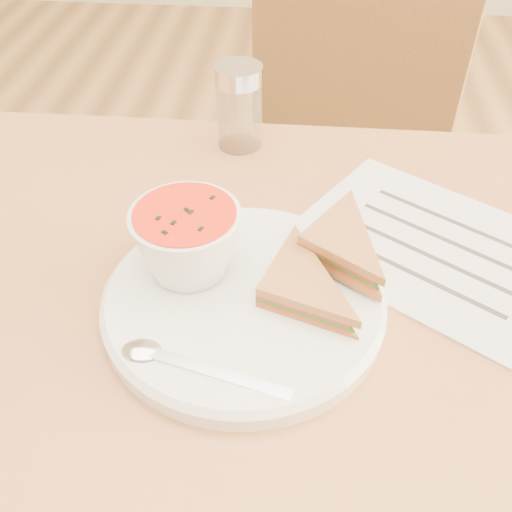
# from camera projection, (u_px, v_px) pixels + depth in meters

# --- Properties ---
(dining_table) EXTENTS (1.00, 0.70, 0.75)m
(dining_table) POSITION_uv_depth(u_px,v_px,m) (298.00, 486.00, 0.81)
(dining_table) COLOR brown
(dining_table) RESTS_ON floor
(chair_far) EXTENTS (0.57, 0.57, 0.98)m
(chair_far) POSITION_uv_depth(u_px,v_px,m) (309.00, 192.00, 1.13)
(chair_far) COLOR brown
(chair_far) RESTS_ON floor
(plate) EXTENTS (0.32, 0.32, 0.02)m
(plate) POSITION_uv_depth(u_px,v_px,m) (244.00, 301.00, 0.55)
(plate) COLOR white
(plate) RESTS_ON dining_table
(soup_bowl) EXTENTS (0.11, 0.11, 0.07)m
(soup_bowl) POSITION_uv_depth(u_px,v_px,m) (188.00, 244.00, 0.54)
(soup_bowl) COLOR white
(soup_bowl) RESTS_ON plate
(sandwich_half_a) EXTENTS (0.12, 0.12, 0.03)m
(sandwich_half_a) POSITION_uv_depth(u_px,v_px,m) (256.00, 300.00, 0.52)
(sandwich_half_a) COLOR #C07644
(sandwich_half_a) RESTS_ON plate
(sandwich_half_b) EXTENTS (0.13, 0.13, 0.03)m
(sandwich_half_b) POSITION_uv_depth(u_px,v_px,m) (297.00, 247.00, 0.56)
(sandwich_half_b) COLOR #C07644
(sandwich_half_b) RESTS_ON plate
(spoon) EXTENTS (0.19, 0.08, 0.01)m
(spoon) POSITION_uv_depth(u_px,v_px,m) (199.00, 368.00, 0.48)
(spoon) COLOR silver
(spoon) RESTS_ON plate
(paper_menu) EXTENTS (0.36, 0.34, 0.00)m
(paper_menu) POSITION_uv_depth(u_px,v_px,m) (436.00, 248.00, 0.62)
(paper_menu) COLOR white
(paper_menu) RESTS_ON dining_table
(condiment_shaker) EXTENTS (0.07, 0.07, 0.11)m
(condiment_shaker) POSITION_uv_depth(u_px,v_px,m) (239.00, 107.00, 0.74)
(condiment_shaker) COLOR silver
(condiment_shaker) RESTS_ON dining_table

